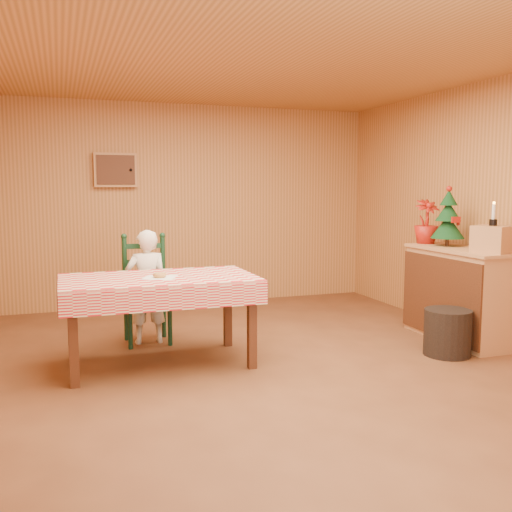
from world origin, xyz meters
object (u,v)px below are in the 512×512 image
Objects in this scene: ladder_chair at (146,292)px; storage_bin at (447,332)px; crate at (492,239)px; seated_child at (147,287)px; dining_table at (159,286)px; christmas_tree at (448,219)px; shelf_unit at (460,294)px.

ladder_chair is 2.55× the size of storage_bin.
crate reaches higher than ladder_chair.
ladder_chair is 0.96× the size of seated_child.
dining_table is 0.81m from ladder_chair.
christmas_tree reaches higher than dining_table.
ladder_chair is 3.35m from crate.
christmas_tree is at bearing 1.54° from dining_table.
crate is 0.71× the size of storage_bin.
shelf_unit reaches higher than storage_bin.
seated_child is 3.15m from christmas_tree.
storage_bin is (-0.47, -0.67, -1.00)m from christmas_tree.
christmas_tree reaches higher than storage_bin.
shelf_unit is 0.67m from storage_bin.
shelf_unit is (3.00, -0.17, -0.22)m from dining_table.
shelf_unit is at bearing -17.66° from ladder_chair.
crate is at bearing 2.25° from storage_bin.
ladder_chair is at bearing 90.00° from dining_table.
ladder_chair reaches higher than storage_bin.
seated_child is 0.91× the size of shelf_unit.
seated_child is 2.65× the size of storage_bin.
dining_table is at bearing -90.00° from ladder_chair.
seated_child reaches higher than ladder_chair.
ladder_chair is 2.90m from storage_bin.
seated_child is 3.31m from crate.
ladder_chair is at bearing 155.75° from crate.
crate is (3.01, -1.36, 0.55)m from ladder_chair.
ladder_chair reaches higher than dining_table.
christmas_tree reaches higher than shelf_unit.
crate is at bearing -24.25° from ladder_chair.
shelf_unit is 2.92× the size of storage_bin.
seated_child is (0.00, -0.06, 0.06)m from ladder_chair.
christmas_tree reaches higher than ladder_chair.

